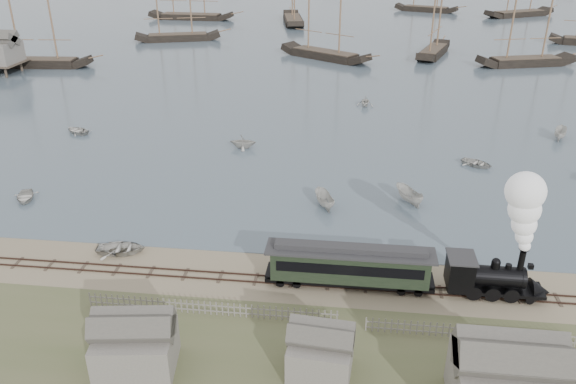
# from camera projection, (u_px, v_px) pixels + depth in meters

# --- Properties ---
(ground) EXTENTS (600.00, 600.00, 0.00)m
(ground) POSITION_uv_depth(u_px,v_px,m) (306.00, 269.00, 47.80)
(ground) COLOR gray
(ground) RESTS_ON ground
(harbor_water) EXTENTS (600.00, 336.00, 0.06)m
(harbor_water) POSITION_uv_depth(u_px,v_px,m) (348.00, 7.00, 200.16)
(harbor_water) COLOR #475965
(harbor_water) RESTS_ON ground
(rail_track) EXTENTS (120.00, 1.80, 0.16)m
(rail_track) POSITION_uv_depth(u_px,v_px,m) (304.00, 282.00, 45.99)
(rail_track) COLOR #3C2720
(rail_track) RESTS_ON ground
(picket_fence_west) EXTENTS (19.00, 0.10, 1.20)m
(picket_fence_west) POSITION_uv_depth(u_px,v_px,m) (212.00, 315.00, 42.21)
(picket_fence_west) COLOR slate
(picket_fence_west) RESTS_ON ground
(picket_fence_east) EXTENTS (15.00, 0.10, 1.20)m
(picket_fence_east) POSITION_uv_depth(u_px,v_px,m) (472.00, 339.00, 39.74)
(picket_fence_east) COLOR slate
(picket_fence_east) RESTS_ON ground
(shed_left) EXTENTS (5.00, 4.00, 4.10)m
(shed_left) POSITION_uv_depth(u_px,v_px,m) (139.00, 367.00, 37.21)
(shed_left) COLOR slate
(shed_left) RESTS_ON ground
(shed_mid) EXTENTS (4.00, 3.50, 3.60)m
(shed_mid) POSITION_uv_depth(u_px,v_px,m) (320.00, 372.00, 36.83)
(shed_mid) COLOR slate
(shed_mid) RESTS_ON ground
(locomotive) EXTENTS (8.11, 3.03, 10.11)m
(locomotive) POSITION_uv_depth(u_px,v_px,m) (514.00, 246.00, 42.31)
(locomotive) COLOR black
(locomotive) RESTS_ON ground
(passenger_coach) EXTENTS (13.40, 2.58, 3.26)m
(passenger_coach) POSITION_uv_depth(u_px,v_px,m) (349.00, 264.00, 44.73)
(passenger_coach) COLOR black
(passenger_coach) RESTS_ON ground
(beached_dinghy) EXTENTS (3.67, 4.72, 0.90)m
(beached_dinghy) POSITION_uv_depth(u_px,v_px,m) (121.00, 248.00, 50.03)
(beached_dinghy) COLOR beige
(beached_dinghy) RESTS_ON ground
(rowboat_0) EXTENTS (4.33, 3.81, 0.75)m
(rowboat_0) POSITION_uv_depth(u_px,v_px,m) (25.00, 197.00, 59.58)
(rowboat_0) COLOR beige
(rowboat_0) RESTS_ON harbor_water
(rowboat_1) EXTENTS (3.01, 3.46, 1.79)m
(rowboat_1) POSITION_uv_depth(u_px,v_px,m) (243.00, 142.00, 73.24)
(rowboat_1) COLOR beige
(rowboat_1) RESTS_ON harbor_water
(rowboat_2) EXTENTS (4.27, 3.51, 1.58)m
(rowboat_2) POSITION_uv_depth(u_px,v_px,m) (409.00, 196.00, 58.82)
(rowboat_2) COLOR beige
(rowboat_2) RESTS_ON harbor_water
(rowboat_3) EXTENTS (4.36, 4.64, 0.78)m
(rowboat_3) POSITION_uv_depth(u_px,v_px,m) (477.00, 163.00, 67.93)
(rowboat_3) COLOR beige
(rowboat_3) RESTS_ON harbor_water
(rowboat_5) EXTENTS (4.16, 2.83, 1.50)m
(rowboat_5) POSITION_uv_depth(u_px,v_px,m) (560.00, 134.00, 76.47)
(rowboat_5) COLOR beige
(rowboat_5) RESTS_ON harbor_water
(rowboat_6) EXTENTS (4.31, 4.77, 0.81)m
(rowboat_6) POSITION_uv_depth(u_px,v_px,m) (77.00, 130.00, 78.76)
(rowboat_6) COLOR beige
(rowboat_6) RESTS_ON harbor_water
(rowboat_7) EXTENTS (3.33, 2.93, 1.65)m
(rowboat_7) POSITION_uv_depth(u_px,v_px,m) (365.00, 101.00, 90.29)
(rowboat_7) COLOR beige
(rowboat_7) RESTS_ON harbor_water
(rowboat_8) EXTENTS (4.17, 2.85, 1.51)m
(rowboat_8) POSITION_uv_depth(u_px,v_px,m) (324.00, 200.00, 57.94)
(rowboat_8) COLOR beige
(rowboat_8) RESTS_ON harbor_water
(schooner_0) EXTENTS (20.56, 6.25, 20.00)m
(schooner_0) POSITION_uv_depth(u_px,v_px,m) (33.00, 17.00, 111.38)
(schooner_0) COLOR black
(schooner_0) RESTS_ON harbor_water
(schooner_2) EXTENTS (20.92, 16.35, 20.00)m
(schooner_2) POSITION_uv_depth(u_px,v_px,m) (326.00, 11.00, 118.54)
(schooner_2) COLOR black
(schooner_2) RESTS_ON harbor_water
(schooner_3) EXTENTS (10.07, 19.12, 20.00)m
(schooner_3) POSITION_uv_depth(u_px,v_px,m) (438.00, 9.00, 121.18)
(schooner_3) COLOR black
(schooner_3) RESTS_ON harbor_water
(schooner_4) EXTENTS (20.92, 10.17, 20.00)m
(schooner_4) POSITION_uv_depth(u_px,v_px,m) (534.00, 16.00, 112.40)
(schooner_4) COLOR black
(schooner_4) RESTS_ON harbor_water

